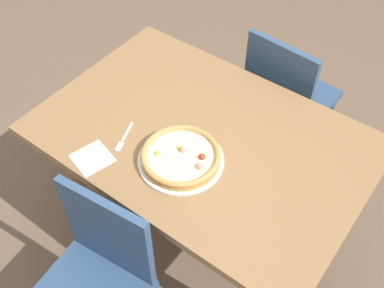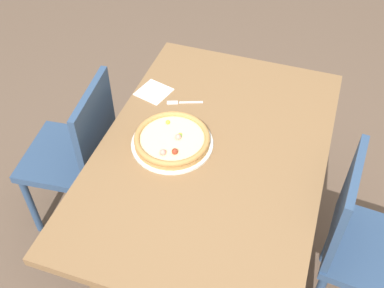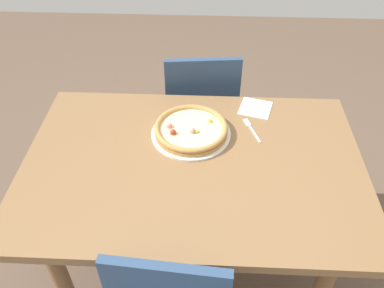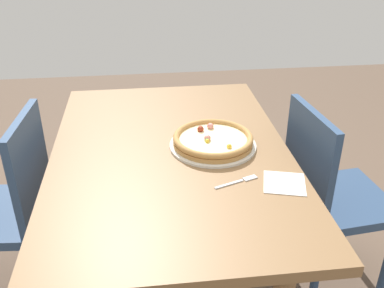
# 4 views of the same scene
# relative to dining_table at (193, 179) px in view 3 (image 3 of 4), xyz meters

# --- Properties ---
(ground_plane) EXTENTS (6.00, 6.00, 0.00)m
(ground_plane) POSITION_rel_dining_table_xyz_m (0.00, 0.00, -0.63)
(ground_plane) COLOR brown
(dining_table) EXTENTS (1.37, 0.92, 0.73)m
(dining_table) POSITION_rel_dining_table_xyz_m (0.00, 0.00, 0.00)
(dining_table) COLOR olive
(dining_table) RESTS_ON ground
(chair_far) EXTENTS (0.44, 0.44, 0.88)m
(chair_far) POSITION_rel_dining_table_xyz_m (0.01, 0.67, -0.15)
(chair_far) COLOR navy
(chair_far) RESTS_ON ground
(plate) EXTENTS (0.34, 0.34, 0.01)m
(plate) POSITION_rel_dining_table_xyz_m (-0.02, 0.17, 0.10)
(plate) COLOR silver
(plate) RESTS_ON dining_table
(pizza) EXTENTS (0.31, 0.31, 0.05)m
(pizza) POSITION_rel_dining_table_xyz_m (-0.02, 0.17, 0.13)
(pizza) COLOR #B78447
(pizza) RESTS_ON plate
(fork) EXTENTS (0.07, 0.16, 0.00)m
(fork) POSITION_rel_dining_table_xyz_m (0.24, 0.22, 0.10)
(fork) COLOR silver
(fork) RESTS_ON dining_table
(napkin) EXTENTS (0.17, 0.17, 0.00)m
(napkin) POSITION_rel_dining_table_xyz_m (0.27, 0.37, 0.10)
(napkin) COLOR white
(napkin) RESTS_ON dining_table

